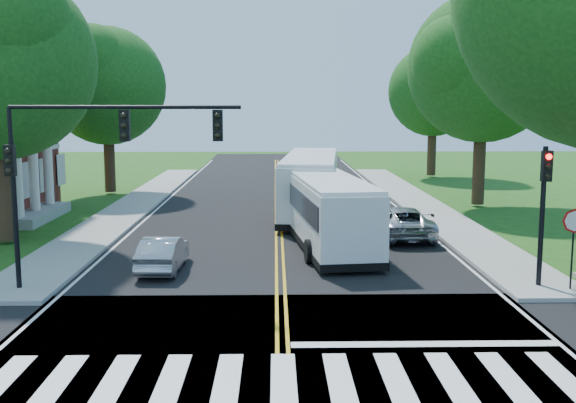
{
  "coord_description": "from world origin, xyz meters",
  "views": [
    {
      "loc": [
        -0.17,
        -14.14,
        5.83
      ],
      "look_at": [
        0.29,
        9.61,
        2.4
      ],
      "focal_mm": 42.0,
      "sensor_mm": 36.0,
      "label": 1
    }
  ],
  "objects_px": {
    "hatchback": "(163,253)",
    "signal_nw": "(88,153)",
    "bus_follow": "(311,183)",
    "bus_lead": "(325,208)",
    "dark_sedan": "(395,220)",
    "suv": "(401,222)",
    "signal_ne": "(544,197)"
  },
  "relations": [
    {
      "from": "dark_sedan",
      "to": "suv",
      "type": "bearing_deg",
      "value": 76.33
    },
    {
      "from": "signal_nw",
      "to": "bus_lead",
      "type": "xyz_separation_m",
      "value": [
        7.78,
        7.22,
        -2.85
      ]
    },
    {
      "from": "bus_lead",
      "to": "suv",
      "type": "distance_m",
      "value": 3.76
    },
    {
      "from": "bus_follow",
      "to": "suv",
      "type": "bearing_deg",
      "value": 124.43
    },
    {
      "from": "bus_lead",
      "to": "dark_sedan",
      "type": "bearing_deg",
      "value": -152.84
    },
    {
      "from": "suv",
      "to": "dark_sedan",
      "type": "xyz_separation_m",
      "value": [
        -0.08,
        0.99,
        -0.07
      ]
    },
    {
      "from": "signal_nw",
      "to": "suv",
      "type": "height_order",
      "value": "signal_nw"
    },
    {
      "from": "signal_ne",
      "to": "hatchback",
      "type": "height_order",
      "value": "signal_ne"
    },
    {
      "from": "signal_nw",
      "to": "bus_follow",
      "type": "bearing_deg",
      "value": 63.27
    },
    {
      "from": "bus_lead",
      "to": "signal_nw",
      "type": "bearing_deg",
      "value": 36.5
    },
    {
      "from": "signal_ne",
      "to": "dark_sedan",
      "type": "height_order",
      "value": "signal_ne"
    },
    {
      "from": "hatchback",
      "to": "bus_follow",
      "type": "bearing_deg",
      "value": -113.91
    },
    {
      "from": "bus_follow",
      "to": "bus_lead",
      "type": "bearing_deg",
      "value": 97.03
    },
    {
      "from": "bus_lead",
      "to": "dark_sedan",
      "type": "xyz_separation_m",
      "value": [
        3.37,
        2.23,
        -0.91
      ]
    },
    {
      "from": "hatchback",
      "to": "signal_nw",
      "type": "bearing_deg",
      "value": 59.52
    },
    {
      "from": "bus_follow",
      "to": "hatchback",
      "type": "distance_m",
      "value": 13.71
    },
    {
      "from": "signal_nw",
      "to": "hatchback",
      "type": "relative_size",
      "value": 1.92
    },
    {
      "from": "bus_lead",
      "to": "hatchback",
      "type": "distance_m",
      "value": 7.59
    },
    {
      "from": "hatchback",
      "to": "suv",
      "type": "bearing_deg",
      "value": -147.43
    },
    {
      "from": "bus_follow",
      "to": "dark_sedan",
      "type": "height_order",
      "value": "bus_follow"
    },
    {
      "from": "signal_ne",
      "to": "bus_follow",
      "type": "relative_size",
      "value": 0.35
    },
    {
      "from": "signal_ne",
      "to": "bus_lead",
      "type": "distance_m",
      "value": 9.66
    },
    {
      "from": "hatchback",
      "to": "suv",
      "type": "xyz_separation_m",
      "value": [
        9.51,
        5.72,
        0.08
      ]
    },
    {
      "from": "signal_ne",
      "to": "suv",
      "type": "xyz_separation_m",
      "value": [
        -2.82,
        8.45,
        -2.27
      ]
    },
    {
      "from": "signal_ne",
      "to": "dark_sedan",
      "type": "xyz_separation_m",
      "value": [
        -2.9,
        9.44,
        -2.34
      ]
    },
    {
      "from": "signal_nw",
      "to": "signal_ne",
      "type": "distance_m",
      "value": 14.13
    },
    {
      "from": "bus_lead",
      "to": "bus_follow",
      "type": "bearing_deg",
      "value": -95.01
    },
    {
      "from": "bus_follow",
      "to": "hatchback",
      "type": "height_order",
      "value": "bus_follow"
    },
    {
      "from": "hatchback",
      "to": "dark_sedan",
      "type": "height_order",
      "value": "dark_sedan"
    },
    {
      "from": "signal_nw",
      "to": "bus_follow",
      "type": "distance_m",
      "value": 17.11
    },
    {
      "from": "bus_follow",
      "to": "hatchback",
      "type": "bearing_deg",
      "value": 70.22
    },
    {
      "from": "hatchback",
      "to": "dark_sedan",
      "type": "bearing_deg",
      "value": -143.03
    }
  ]
}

